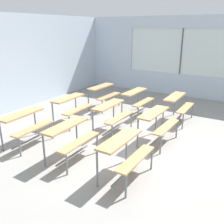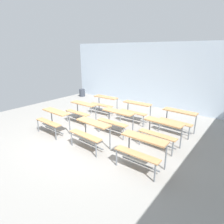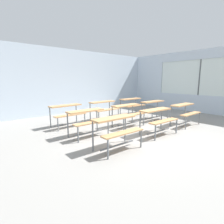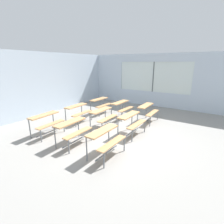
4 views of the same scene
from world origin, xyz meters
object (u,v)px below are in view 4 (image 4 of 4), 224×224
(desk_bench_r0c0, at_px, (106,137))
(desk_bench_r1c0, at_px, (73,128))
(desk_bench_r0c1, at_px, (132,120))
(desk_bench_r2c1, at_px, (78,110))
(desk_bench_r1c1, at_px, (103,114))
(desk_bench_r1c2, at_px, (122,106))
(desk_bench_r0c2, at_px, (148,109))
(desk_bench_r2c0, at_px, (46,120))
(desk_bench_r2c2, at_px, (101,102))

(desk_bench_r0c0, height_order, desk_bench_r1c0, same)
(desk_bench_r0c1, xyz_separation_m, desk_bench_r2c1, (-0.06, 2.51, 0.00))
(desk_bench_r1c0, relative_size, desk_bench_r1c1, 1.00)
(desk_bench_r1c2, height_order, desk_bench_r2c1, same)
(desk_bench_r0c2, xyz_separation_m, desk_bench_r2c0, (-3.25, 2.50, 0.00))
(desk_bench_r0c2, relative_size, desk_bench_r2c0, 0.98)
(desk_bench_r0c1, relative_size, desk_bench_r2c0, 1.00)
(desk_bench_r1c2, bearing_deg, desk_bench_r1c1, -176.19)
(desk_bench_r1c1, distance_m, desk_bench_r2c1, 1.29)
(desk_bench_r2c1, xyz_separation_m, desk_bench_r2c2, (1.63, 0.00, 0.00))
(desk_bench_r0c1, relative_size, desk_bench_r0c2, 1.02)
(desk_bench_r1c1, relative_size, desk_bench_r2c1, 0.99)
(desk_bench_r1c1, relative_size, desk_bench_r1c2, 0.98)
(desk_bench_r1c1, relative_size, desk_bench_r2c0, 0.98)
(desk_bench_r1c1, xyz_separation_m, desk_bench_r1c2, (1.56, 0.04, 0.00))
(desk_bench_r0c0, distance_m, desk_bench_r2c1, 3.01)
(desk_bench_r0c1, bearing_deg, desk_bench_r0c0, -176.39)
(desk_bench_r1c0, bearing_deg, desk_bench_r1c2, 0.34)
(desk_bench_r0c0, xyz_separation_m, desk_bench_r0c2, (3.28, 0.06, 0.00))
(desk_bench_r0c0, distance_m, desk_bench_r2c0, 2.56)
(desk_bench_r2c0, bearing_deg, desk_bench_r0c0, -92.99)
(desk_bench_r0c1, bearing_deg, desk_bench_r2c0, 125.12)
(desk_bench_r2c1, bearing_deg, desk_bench_r1c0, -142.11)
(desk_bench_r0c1, distance_m, desk_bench_r1c0, 2.04)
(desk_bench_r0c0, bearing_deg, desk_bench_r1c1, 38.58)
(desk_bench_r0c1, relative_size, desk_bench_r2c2, 1.00)
(desk_bench_r0c2, distance_m, desk_bench_r1c1, 2.03)
(desk_bench_r0c1, relative_size, desk_bench_r2c1, 1.01)
(desk_bench_r2c0, bearing_deg, desk_bench_r1c0, -93.14)
(desk_bench_r1c0, distance_m, desk_bench_r1c1, 1.63)
(desk_bench_r0c0, distance_m, desk_bench_r1c2, 3.45)
(desk_bench_r1c0, xyz_separation_m, desk_bench_r2c1, (1.60, 1.31, 0.00))
(desk_bench_r0c1, bearing_deg, desk_bench_r2c2, 60.10)
(desk_bench_r1c1, xyz_separation_m, desk_bench_r2c1, (-0.04, 1.29, 0.00))
(desk_bench_r2c2, bearing_deg, desk_bench_r1c1, -138.79)
(desk_bench_r2c0, relative_size, desk_bench_r2c1, 1.01)
(desk_bench_r1c1, bearing_deg, desk_bench_r1c2, 1.09)
(desk_bench_r2c1, bearing_deg, desk_bench_r1c1, -89.78)
(desk_bench_r1c2, bearing_deg, desk_bench_r0c2, -84.05)
(desk_bench_r2c0, bearing_deg, desk_bench_r2c2, -2.51)
(desk_bench_r2c2, bearing_deg, desk_bench_r0c1, -119.95)
(desk_bench_r1c2, relative_size, desk_bench_r2c0, 1.00)
(desk_bench_r2c2, bearing_deg, desk_bench_r1c2, -89.39)
(desk_bench_r1c0, bearing_deg, desk_bench_r0c0, -91.04)
(desk_bench_r0c0, xyz_separation_m, desk_bench_r1c2, (3.20, 1.30, 0.00))
(desk_bench_r0c0, relative_size, desk_bench_r1c0, 1.00)
(desk_bench_r1c1, bearing_deg, desk_bench_r0c2, -36.58)
(desk_bench_r1c2, distance_m, desk_bench_r2c2, 1.26)
(desk_bench_r1c0, distance_m, desk_bench_r2c2, 3.48)
(desk_bench_r0c1, xyz_separation_m, desk_bench_r1c2, (1.54, 1.26, 0.00))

